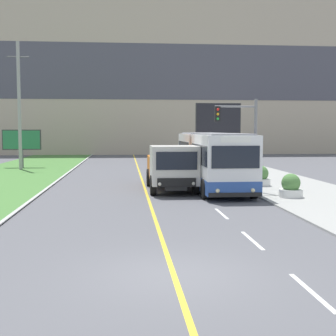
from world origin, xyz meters
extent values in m
plane|color=#56565B|center=(0.00, 0.00, 0.00)|extent=(300.00, 300.00, 0.00)
cube|color=gold|center=(0.00, 0.00, 0.00)|extent=(0.14, 140.00, 0.01)
cube|color=silver|center=(2.75, -1.40, 0.00)|extent=(0.12, 2.40, 0.01)
cube|color=silver|center=(2.75, 3.20, 0.00)|extent=(0.12, 2.40, 0.01)
cube|color=silver|center=(2.75, 7.80, 0.00)|extent=(0.12, 2.40, 0.01)
cube|color=silver|center=(2.75, 12.40, 0.00)|extent=(0.12, 2.40, 0.01)
cube|color=silver|center=(2.75, 17.00, 0.00)|extent=(0.12, 2.40, 0.01)
cube|color=silver|center=(2.75, 21.60, 0.00)|extent=(0.12, 2.40, 0.01)
cube|color=silver|center=(2.75, 26.20, 0.00)|extent=(0.12, 2.40, 0.01)
cube|color=silver|center=(2.75, 30.80, 0.00)|extent=(0.12, 2.40, 0.01)
cube|color=#BCAD93|center=(0.00, 57.30, 10.72)|extent=(80.00, 8.00, 21.43)
cube|color=#4C4C56|center=(0.00, 53.28, 11.25)|extent=(80.00, 0.04, 7.50)
cube|color=white|center=(3.96, 13.30, 1.70)|extent=(2.56, 5.52, 2.85)
cube|color=#2D519E|center=(3.96, 13.30, 0.62)|extent=(2.58, 5.54, 0.70)
cube|color=black|center=(3.96, 13.30, 2.12)|extent=(2.59, 5.08, 1.00)
cube|color=gray|center=(3.96, 13.30, 3.16)|extent=(2.18, 4.97, 0.08)
cube|color=white|center=(3.96, 19.72, 1.70)|extent=(2.56, 5.52, 2.85)
cube|color=#2D519E|center=(3.96, 19.72, 0.62)|extent=(2.58, 5.54, 0.70)
cube|color=black|center=(3.96, 19.72, 2.12)|extent=(2.59, 5.08, 1.00)
cube|color=gray|center=(3.96, 19.72, 3.16)|extent=(2.18, 4.97, 0.08)
cube|color=#474747|center=(3.96, 16.51, 1.70)|extent=(2.36, 0.90, 2.62)
cube|color=black|center=(3.96, 10.52, 2.12)|extent=(2.26, 0.04, 1.05)
cube|color=black|center=(3.96, 10.51, 0.38)|extent=(2.51, 0.06, 0.20)
sphere|color=#F4EAB2|center=(3.13, 10.50, 0.57)|extent=(0.20, 0.20, 0.20)
sphere|color=#F4EAB2|center=(4.79, 10.50, 0.57)|extent=(0.20, 0.20, 0.20)
cube|color=white|center=(3.96, 10.52, 2.94)|extent=(1.41, 0.04, 0.28)
cylinder|color=black|center=(2.74, 11.75, 0.50)|extent=(0.28, 1.00, 1.00)
cylinder|color=black|center=(5.18, 11.75, 0.50)|extent=(0.28, 1.00, 1.00)
cylinder|color=black|center=(2.74, 15.07, 0.50)|extent=(0.28, 1.00, 1.00)
cylinder|color=black|center=(5.18, 15.07, 0.50)|extent=(0.28, 1.00, 1.00)
cylinder|color=black|center=(2.74, 20.28, 0.50)|extent=(0.28, 1.00, 1.00)
cylinder|color=black|center=(5.18, 20.28, 0.50)|extent=(0.28, 1.00, 1.00)
cube|color=black|center=(1.43, 15.81, 0.45)|extent=(1.09, 6.74, 0.20)
cube|color=beige|center=(1.43, 13.71, 1.55)|extent=(2.42, 2.56, 2.00)
cube|color=black|center=(1.43, 12.41, 1.85)|extent=(2.06, 0.04, 0.90)
cube|color=black|center=(1.43, 12.40, 0.77)|extent=(1.94, 0.06, 0.44)
sphere|color=silver|center=(0.58, 12.39, 0.70)|extent=(0.18, 0.18, 0.18)
sphere|color=silver|center=(2.28, 12.39, 0.70)|extent=(0.18, 0.18, 0.18)
cube|color=orange|center=(1.43, 17.21, 0.61)|extent=(2.30, 3.93, 0.12)
cube|color=orange|center=(0.34, 17.21, 1.17)|extent=(0.12, 3.93, 1.25)
cube|color=orange|center=(2.52, 17.21, 1.17)|extent=(0.12, 3.93, 1.25)
cube|color=orange|center=(1.43, 15.31, 1.17)|extent=(2.30, 0.12, 1.25)
cube|color=orange|center=(1.43, 19.12, 1.17)|extent=(2.30, 0.12, 1.25)
cube|color=orange|center=(1.43, 15.31, 1.92)|extent=(2.30, 0.12, 0.24)
cylinder|color=black|center=(0.32, 13.46, 0.52)|extent=(0.30, 1.04, 1.04)
cylinder|color=black|center=(2.54, 13.46, 0.52)|extent=(0.30, 1.04, 1.04)
cylinder|color=black|center=(0.32, 17.41, 0.52)|extent=(0.30, 1.04, 1.04)
cylinder|color=black|center=(2.54, 17.41, 0.52)|extent=(0.30, 1.04, 1.04)
cylinder|color=#9E9E99|center=(-9.99, 30.00, 5.38)|extent=(0.28, 0.28, 10.77)
cylinder|color=#4C4C4C|center=(-9.99, 30.00, 9.47)|extent=(1.80, 0.08, 0.08)
cylinder|color=slate|center=(5.78, 13.70, 2.50)|extent=(0.16, 0.16, 5.01)
cylinder|color=slate|center=(4.68, 13.70, 4.61)|extent=(2.20, 0.10, 0.10)
cube|color=black|center=(3.72, 13.70, 4.21)|extent=(0.28, 0.24, 0.80)
sphere|color=red|center=(3.72, 13.57, 4.45)|extent=(0.14, 0.14, 0.14)
sphere|color=orange|center=(3.72, 13.57, 4.21)|extent=(0.14, 0.14, 0.14)
sphere|color=green|center=(3.72, 13.57, 3.97)|extent=(0.14, 0.14, 0.14)
cylinder|color=#59595B|center=(7.70, 33.39, 1.56)|extent=(0.24, 0.24, 3.13)
cube|color=#333333|center=(7.70, 33.39, 4.49)|extent=(4.34, 0.20, 2.88)
cube|color=black|center=(7.70, 33.28, 4.49)|extent=(4.18, 0.02, 2.72)
cylinder|color=#59595B|center=(-10.34, 32.23, 0.84)|extent=(0.24, 0.24, 1.69)
cube|color=#333333|center=(-10.34, 32.23, 2.51)|extent=(3.38, 0.20, 1.80)
cube|color=#287547|center=(-10.34, 32.12, 2.51)|extent=(3.22, 0.02, 1.64)
cylinder|color=silver|center=(6.97, 11.51, 0.28)|extent=(1.15, 1.15, 0.39)
sphere|color=#518442|center=(6.97, 11.51, 0.79)|extent=(0.92, 0.92, 0.92)
cylinder|color=silver|center=(6.85, 16.27, 0.29)|extent=(1.16, 1.16, 0.42)
sphere|color=#518442|center=(6.85, 16.27, 0.82)|extent=(0.93, 0.93, 0.93)
camera|label=1|loc=(-1.10, -10.61, 3.37)|focal=50.00mm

